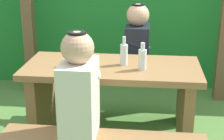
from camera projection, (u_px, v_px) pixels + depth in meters
The scene contains 11 objects.
hedge_backdrop at pixel (129, 2), 4.58m from camera, with size 6.40×0.83×1.99m, color #1F772B.
pergola_post_left at pixel (27, 5), 3.99m from camera, with size 0.12×0.12×2.09m, color brown.
picnic_table at pixel (112, 94), 2.90m from camera, with size 1.40×0.64×0.77m.
bench_far at pixel (118, 89), 3.51m from camera, with size 1.40×0.24×0.46m.
person_white_shirt at pixel (79, 90), 2.28m from camera, with size 0.25×0.35×0.72m.
person_black_coat at pixel (137, 45), 3.34m from camera, with size 0.25×0.35×0.72m.
drinking_glass at pixel (85, 55), 2.94m from camera, with size 0.08×0.08×0.09m, color silver.
bottle_left at pixel (84, 52), 2.80m from camera, with size 0.06×0.06×0.24m.
bottle_right at pixel (142, 59), 2.68m from camera, with size 0.06×0.06×0.21m.
bottle_center at pixel (124, 54), 2.80m from camera, with size 0.06×0.06×0.23m.
cell_phone at pixel (76, 68), 2.72m from camera, with size 0.07×0.14×0.01m, color silver.
Camera 1 is at (0.29, -2.65, 1.66)m, focal length 56.64 mm.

